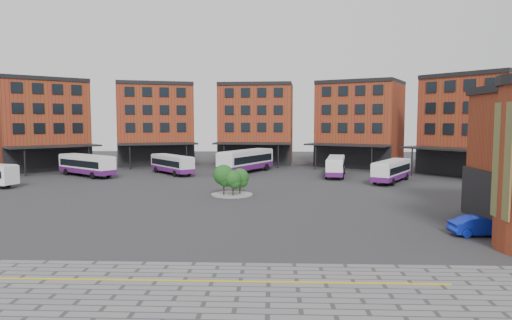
{
  "coord_description": "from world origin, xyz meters",
  "views": [
    {
      "loc": [
        6.39,
        -35.72,
        7.93
      ],
      "look_at": [
        4.67,
        9.14,
        4.0
      ],
      "focal_mm": 32.0,
      "sensor_mm": 36.0,
      "label": 1
    }
  ],
  "objects_px": {
    "blue_car": "(481,226)",
    "bus_b": "(87,165)",
    "bus_d": "(246,160)",
    "bus_e": "(336,166)",
    "bus_c": "(172,164)",
    "tree_island": "(232,179)",
    "bus_f": "(392,170)"
  },
  "relations": [
    {
      "from": "blue_car",
      "to": "bus_b",
      "type": "bearing_deg",
      "value": 47.58
    },
    {
      "from": "bus_b",
      "to": "bus_d",
      "type": "distance_m",
      "value": 22.95
    },
    {
      "from": "bus_d",
      "to": "bus_e",
      "type": "distance_m",
      "value": 13.59
    },
    {
      "from": "bus_c",
      "to": "bus_e",
      "type": "bearing_deg",
      "value": -43.36
    },
    {
      "from": "tree_island",
      "to": "bus_b",
      "type": "height_order",
      "value": "tree_island"
    },
    {
      "from": "bus_b",
      "to": "bus_e",
      "type": "bearing_deg",
      "value": -51.66
    },
    {
      "from": "bus_c",
      "to": "bus_d",
      "type": "xyz_separation_m",
      "value": [
        10.82,
        2.37,
        0.34
      ]
    },
    {
      "from": "bus_d",
      "to": "bus_e",
      "type": "xyz_separation_m",
      "value": [
        12.89,
        -4.28,
        -0.35
      ]
    },
    {
      "from": "bus_c",
      "to": "bus_f",
      "type": "xyz_separation_m",
      "value": [
        30.08,
        -7.52,
        -0.0
      ]
    },
    {
      "from": "tree_island",
      "to": "bus_f",
      "type": "xyz_separation_m",
      "value": [
        19.54,
        11.26,
        -0.26
      ]
    },
    {
      "from": "tree_island",
      "to": "bus_b",
      "type": "distance_m",
      "value": 27.07
    },
    {
      "from": "bus_e",
      "to": "blue_car",
      "type": "height_order",
      "value": "bus_e"
    },
    {
      "from": "bus_e",
      "to": "bus_f",
      "type": "bearing_deg",
      "value": -31.32
    },
    {
      "from": "tree_island",
      "to": "bus_c",
      "type": "height_order",
      "value": "tree_island"
    },
    {
      "from": "bus_d",
      "to": "bus_b",
      "type": "bearing_deg",
      "value": -138.69
    },
    {
      "from": "bus_f",
      "to": "bus_d",
      "type": "bearing_deg",
      "value": -176.54
    },
    {
      "from": "bus_d",
      "to": "tree_island",
      "type": "bearing_deg",
      "value": -63.08
    },
    {
      "from": "bus_c",
      "to": "blue_car",
      "type": "xyz_separation_m",
      "value": [
        29.19,
        -34.79,
        -0.83
      ]
    },
    {
      "from": "bus_b",
      "to": "bus_e",
      "type": "distance_m",
      "value": 35.22
    },
    {
      "from": "tree_island",
      "to": "bus_e",
      "type": "xyz_separation_m",
      "value": [
        13.17,
        16.87,
        -0.27
      ]
    },
    {
      "from": "bus_e",
      "to": "blue_car",
      "type": "xyz_separation_m",
      "value": [
        5.48,
        -32.88,
        -0.82
      ]
    },
    {
      "from": "bus_b",
      "to": "blue_car",
      "type": "xyz_separation_m",
      "value": [
        40.68,
        -31.75,
        -0.96
      ]
    },
    {
      "from": "bus_c",
      "to": "bus_b",
      "type": "bearing_deg",
      "value": 156.1
    },
    {
      "from": "bus_e",
      "to": "bus_f",
      "type": "xyz_separation_m",
      "value": [
        6.37,
        -5.61,
        0.01
      ]
    },
    {
      "from": "bus_b",
      "to": "blue_car",
      "type": "distance_m",
      "value": 51.61
    },
    {
      "from": "tree_island",
      "to": "blue_car",
      "type": "bearing_deg",
      "value": -40.65
    },
    {
      "from": "bus_c",
      "to": "bus_f",
      "type": "distance_m",
      "value": 31.01
    },
    {
      "from": "bus_d",
      "to": "blue_car",
      "type": "bearing_deg",
      "value": -36.03
    },
    {
      "from": "bus_b",
      "to": "blue_car",
      "type": "height_order",
      "value": "bus_b"
    },
    {
      "from": "bus_b",
      "to": "blue_car",
      "type": "relative_size",
      "value": 2.45
    },
    {
      "from": "tree_island",
      "to": "blue_car",
      "type": "distance_m",
      "value": 24.61
    },
    {
      "from": "tree_island",
      "to": "bus_e",
      "type": "height_order",
      "value": "tree_island"
    }
  ]
}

